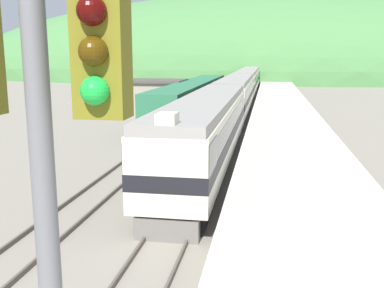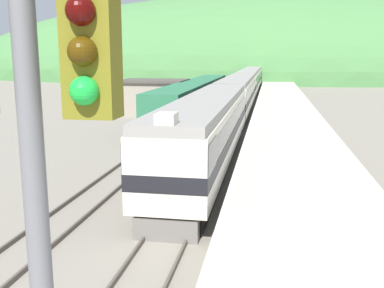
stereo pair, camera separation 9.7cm
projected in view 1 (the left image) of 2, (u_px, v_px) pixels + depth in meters
name	position (u px, v px, depth m)	size (l,w,h in m)	color
track_main	(247.00, 95.00, 68.82)	(1.52, 180.00, 0.16)	#4C443D
track_siding	(220.00, 95.00, 69.51)	(1.52, 180.00, 0.16)	#4C443D
platform	(282.00, 108.00, 48.63)	(5.94, 140.00, 0.97)	#BCB5A5
distant_hills	(257.00, 77.00, 127.56)	(178.65, 80.39, 44.61)	#477A42
station_shed	(152.00, 97.00, 46.67)	(6.76, 5.40, 3.61)	gray
express_train_lead_car	(207.00, 129.00, 24.26)	(2.86, 20.90, 4.26)	black
carriage_second	(236.00, 95.00, 45.54)	(2.85, 20.86, 3.90)	black
carriage_third	(247.00, 82.00, 66.57)	(2.85, 20.86, 3.90)	black
carriage_fourth	(252.00, 76.00, 87.60)	(2.85, 20.86, 3.90)	black
siding_train	(194.00, 98.00, 45.36)	(2.90, 31.39, 3.50)	black
signal_mast_main	(43.00, 188.00, 3.72)	(2.20, 0.42, 7.61)	slate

